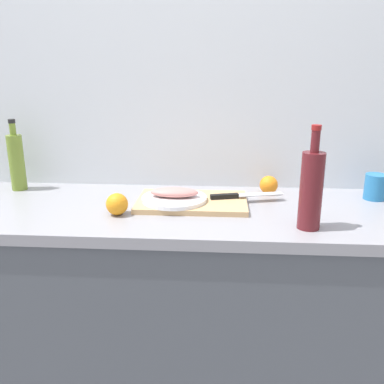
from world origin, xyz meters
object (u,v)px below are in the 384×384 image
Objects in this scene: cutting_board at (192,202)px; fish_fillet at (174,192)px; olive_oil_bottle at (17,161)px; wine_bottle at (311,189)px; orange_0 at (269,185)px; white_plate at (174,199)px; coffee_mug_0 at (376,187)px; chef_knife at (238,196)px.

cutting_board is 0.08m from fish_fillet.
olive_oil_bottle is at bearing 166.16° from fish_fillet.
wine_bottle is (0.40, -0.22, 0.13)m from cutting_board.
fish_fillet is 2.45× the size of orange_0.
white_plate is at bearing 156.84° from wine_bottle.
olive_oil_bottle is 1.49m from coffee_mug_0.
olive_oil_bottle reaches higher than chef_knife.
wine_bottle is at bearing -134.34° from coffee_mug_0.
coffee_mug_0 reaches higher than white_plate.
white_plate reaches higher than cutting_board.
chef_knife reaches higher than cutting_board.
white_plate is 0.73× the size of wine_bottle.
olive_oil_bottle is 0.89× the size of wine_bottle.
chef_knife is (0.24, 0.05, -0.02)m from fish_fillet.
wine_bottle reaches higher than olive_oil_bottle.
chef_knife is 0.35m from wine_bottle.
fish_fillet is 0.51m from wine_bottle.
orange_0 is (0.38, 0.18, 0.01)m from white_plate.
white_plate is at bearing -170.27° from coffee_mug_0.
coffee_mug_0 reaches higher than chef_knife.
fish_fillet is at bearing -13.84° from olive_oil_bottle.
wine_bottle is at bearing -23.16° from white_plate.
cutting_board is 1.70× the size of white_plate.
cutting_board is 0.18m from chef_knife.
olive_oil_bottle is at bearing 162.29° from wine_bottle.
coffee_mug_0 reaches higher than cutting_board.
fish_fillet is at bearing 177.21° from chef_knife.
orange_0 is at bearing 25.92° from white_plate.
wine_bottle is (0.47, -0.20, 0.11)m from white_plate.
white_plate is at bearing 177.21° from chef_knife.
olive_oil_bottle is 3.99× the size of orange_0.
fish_fillet is at bearing 156.84° from wine_bottle.
cutting_board is 1.39× the size of olive_oil_bottle.
wine_bottle is (1.16, -0.37, 0.01)m from olive_oil_bottle.
wine_bottle is (0.22, -0.25, 0.11)m from chef_knife.
white_plate is at bearing -90.00° from fish_fillet.
chef_knife is 0.19m from orange_0.
cutting_board is 5.55× the size of orange_0.
cutting_board is 1.23× the size of wine_bottle.
coffee_mug_0 is (0.73, 0.12, 0.04)m from cutting_board.
chef_knife is 0.85× the size of wine_bottle.
white_plate is 0.03m from fish_fillet.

